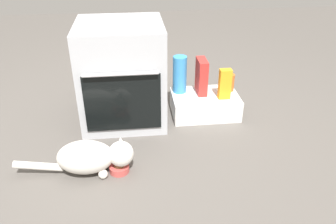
{
  "coord_description": "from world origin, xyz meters",
  "views": [
    {
      "loc": [
        -0.01,
        -1.97,
        1.4
      ],
      "look_at": [
        0.22,
        0.03,
        0.25
      ],
      "focal_mm": 36.28,
      "sensor_mm": 36.0,
      "label": 1
    }
  ],
  "objects": [
    {
      "name": "cat",
      "position": [
        -0.28,
        -0.25,
        0.12
      ],
      "size": [
        0.74,
        0.23,
        0.23
      ],
      "rotation": [
        0.0,
        0.0,
        -0.05
      ],
      "color": "silver",
      "rests_on": "ground"
    },
    {
      "name": "juice_carton",
      "position": [
        0.7,
        0.34,
        0.29
      ],
      "size": [
        0.09,
        0.06,
        0.24
      ],
      "primitive_type": "cube",
      "color": "orange",
      "rests_on": "pantry_cabinet"
    },
    {
      "name": "cereal_box",
      "position": [
        0.54,
        0.46,
        0.31
      ],
      "size": [
        0.07,
        0.18,
        0.28
      ],
      "primitive_type": "cube",
      "color": "#B72D28",
      "rests_on": "pantry_cabinet"
    },
    {
      "name": "water_bottle",
      "position": [
        0.37,
        0.5,
        0.32
      ],
      "size": [
        0.11,
        0.11,
        0.3
      ],
      "primitive_type": "cylinder",
      "color": "#388CD1",
      "rests_on": "pantry_cabinet"
    },
    {
      "name": "pantry_cabinet",
      "position": [
        0.56,
        0.41,
        0.09
      ],
      "size": [
        0.53,
        0.36,
        0.17
      ],
      "primitive_type": "cube",
      "color": "white",
      "rests_on": "ground"
    },
    {
      "name": "sauce_jar",
      "position": [
        0.77,
        0.47,
        0.24
      ],
      "size": [
        0.08,
        0.08,
        0.14
      ],
      "primitive_type": "cylinder",
      "color": "#D16023",
      "rests_on": "pantry_cabinet"
    },
    {
      "name": "ground",
      "position": [
        0.0,
        0.0,
        0.0
      ],
      "size": [
        8.0,
        8.0,
        0.0
      ],
      "primitive_type": "plane",
      "color": "#56514C"
    },
    {
      "name": "food_bowl",
      "position": [
        -0.12,
        -0.26,
        0.03
      ],
      "size": [
        0.13,
        0.13,
        0.07
      ],
      "color": "#C64C47",
      "rests_on": "ground"
    },
    {
      "name": "oven",
      "position": [
        -0.08,
        0.41,
        0.38
      ],
      "size": [
        0.62,
        0.63,
        0.77
      ],
      "color": "#B7BABF",
      "rests_on": "ground"
    }
  ]
}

